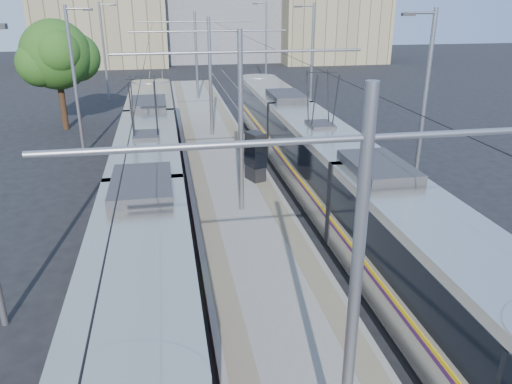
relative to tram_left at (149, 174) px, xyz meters
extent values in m
plane|color=black|center=(3.60, -8.91, -1.71)|extent=(160.00, 160.00, 0.00)
cube|color=gray|center=(3.60, 8.09, -1.56)|extent=(4.00, 50.00, 0.30)
cube|color=gray|center=(2.15, 8.09, -1.40)|extent=(0.70, 50.00, 0.01)
cube|color=gray|center=(5.05, 8.09, -1.40)|extent=(0.70, 50.00, 0.01)
cube|color=gray|center=(-0.72, 8.09, -1.69)|extent=(0.07, 70.00, 0.03)
cube|color=gray|center=(0.72, 8.09, -1.69)|extent=(0.07, 70.00, 0.03)
cube|color=gray|center=(6.48, 8.09, -1.69)|extent=(0.07, 70.00, 0.03)
cube|color=gray|center=(7.92, 8.09, -1.69)|extent=(0.07, 70.00, 0.03)
cube|color=black|center=(0.00, 0.00, -1.51)|extent=(2.30, 29.00, 0.40)
cube|color=#B3AFA4|center=(0.00, 0.00, 0.14)|extent=(2.40, 27.40, 2.90)
cube|color=black|center=(0.00, 0.00, 0.64)|extent=(2.43, 27.40, 1.30)
cube|color=#E4AD0C|center=(0.00, 0.00, -0.26)|extent=(2.43, 27.40, 0.12)
cube|color=#AE2709|center=(0.00, 0.00, -0.76)|extent=(2.42, 27.40, 1.10)
cube|color=#2D2D30|center=(0.00, 0.00, 1.74)|extent=(1.68, 3.00, 0.30)
cube|color=black|center=(7.20, 0.44, -1.51)|extent=(2.30, 29.82, 0.40)
cube|color=beige|center=(7.20, 0.44, 0.14)|extent=(2.40, 28.22, 2.90)
cube|color=black|center=(7.20, 0.44, 0.64)|extent=(2.43, 28.22, 1.30)
cube|color=yellow|center=(7.20, 0.44, -0.26)|extent=(2.43, 28.22, 0.12)
cube|color=#401449|center=(7.20, 0.44, -0.41)|extent=(2.43, 28.22, 0.10)
cube|color=#2D2D30|center=(7.20, 0.44, 1.74)|extent=(1.68, 3.00, 0.30)
cylinder|color=gray|center=(3.60, -12.91, 2.09)|extent=(0.20, 0.20, 7.00)
cylinder|color=gray|center=(3.60, -12.91, 4.79)|extent=(9.20, 0.10, 0.10)
cylinder|color=gray|center=(3.60, -0.91, 2.09)|extent=(0.20, 0.20, 7.00)
cylinder|color=gray|center=(3.60, -0.91, 4.79)|extent=(9.20, 0.10, 0.10)
cylinder|color=gray|center=(3.60, 11.09, 2.09)|extent=(0.20, 0.20, 7.00)
cylinder|color=gray|center=(3.60, 11.09, 4.79)|extent=(9.20, 0.10, 0.10)
cylinder|color=gray|center=(3.60, 23.09, 2.09)|extent=(0.20, 0.20, 7.00)
cylinder|color=gray|center=(3.60, 23.09, 4.79)|extent=(9.20, 0.10, 0.10)
cylinder|color=black|center=(0.00, 8.09, 3.84)|extent=(0.02, 70.00, 0.02)
cylinder|color=black|center=(7.20, 8.09, 3.84)|extent=(0.02, 70.00, 0.02)
cylinder|color=gray|center=(-3.90, 9.09, 2.29)|extent=(0.18, 0.18, 8.00)
cube|color=#2D2D30|center=(-2.80, 9.09, 6.04)|extent=(0.50, 0.22, 0.12)
cylinder|color=gray|center=(-3.90, 25.09, 2.29)|extent=(0.18, 0.18, 8.00)
cube|color=#2D2D30|center=(-2.80, 25.09, 6.04)|extent=(0.50, 0.22, 0.12)
cylinder|color=gray|center=(11.10, -0.91, 2.29)|extent=(0.18, 0.18, 8.00)
cube|color=#2D2D30|center=(10.00, -0.91, 6.04)|extent=(0.50, 0.22, 0.12)
cylinder|color=gray|center=(11.10, 15.09, 2.29)|extent=(0.18, 0.18, 8.00)
cube|color=#2D2D30|center=(10.00, 15.09, 6.04)|extent=(0.50, 0.22, 0.12)
cylinder|color=gray|center=(11.10, 31.09, 2.29)|extent=(0.18, 0.18, 8.00)
cube|color=#2D2D30|center=(10.00, 31.09, 6.04)|extent=(0.50, 0.22, 0.12)
cube|color=black|center=(4.78, 2.45, -0.27)|extent=(0.90, 1.14, 2.28)
cube|color=black|center=(4.78, 2.45, -0.12)|extent=(0.95, 1.19, 1.19)
cylinder|color=#382314|center=(-5.89, 15.45, -0.23)|extent=(0.41, 0.41, 2.96)
sphere|color=#214C15|center=(-5.89, 15.45, 3.19)|extent=(4.44, 4.44, 4.44)
sphere|color=#214C15|center=(-4.78, 16.19, 2.92)|extent=(3.14, 3.14, 3.14)
cube|color=gray|center=(-6.40, 51.09, 4.45)|extent=(16.00, 12.00, 12.31)
cube|color=gray|center=(9.60, 55.09, 5.49)|extent=(18.00, 14.00, 14.39)
cube|color=gray|center=(23.60, 49.09, 3.74)|extent=(14.00, 10.00, 10.89)
camera|label=1|loc=(0.80, -19.36, 6.65)|focal=35.00mm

